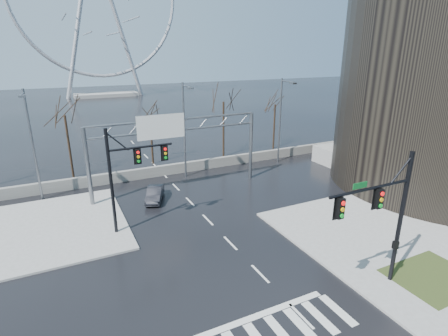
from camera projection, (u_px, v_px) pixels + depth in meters
ground at (260, 274)px, 21.37m from camera, size 260.00×260.00×0.00m
sidewalk_right_ext at (356, 225)px, 27.23m from camera, size 12.00×10.00×0.15m
sidewalk_far at (57, 226)px, 26.96m from camera, size 10.00×12.00×0.15m
grass_strip at (433, 277)px, 20.83m from camera, size 5.00×4.00×0.02m
tower_podium at (439, 161)px, 39.97m from camera, size 22.00×18.00×2.00m
barrier_wall at (164, 170)px, 38.21m from camera, size 52.00×0.50×1.10m
signal_mast_near at (386, 211)px, 18.53m from camera, size 5.52×0.41×8.00m
signal_mast_far at (126, 170)px, 25.00m from camera, size 4.72×0.41×8.00m
sign_gantry at (173, 139)px, 32.29m from camera, size 16.36×0.40×7.60m
streetlight_left at (31, 138)px, 29.93m from camera, size 0.50×2.55×10.00m
streetlight_mid at (185, 123)px, 35.78m from camera, size 0.50×2.55×10.00m
streetlight_right at (282, 115)px, 40.80m from camera, size 0.50×2.55×10.00m
tree_left at (66, 123)px, 35.70m from camera, size 3.75×3.75×7.50m
tree_center at (150, 121)px, 40.57m from camera, size 3.25×3.25×6.50m
tree_right at (223, 108)px, 43.14m from camera, size 3.90×3.90×7.80m
tree_far_right at (275, 110)px, 47.17m from camera, size 3.40×3.40×6.80m
ferris_wheel at (96, 0)px, 95.96m from camera, size 45.00×6.00×50.91m
car at (155, 194)px, 31.72m from camera, size 2.68×3.97×1.24m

